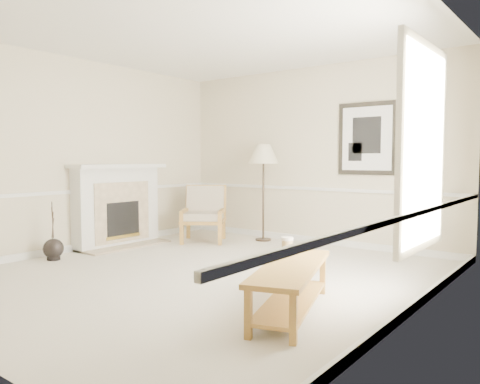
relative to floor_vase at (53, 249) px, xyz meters
The scene contains 8 objects.
ground 2.25m from the floor_vase, 16.63° to the left, with size 5.50×5.50×0.00m, color silver.
room 2.95m from the floor_vase, 17.45° to the left, with size 5.04×5.54×2.92m.
fireplace 1.35m from the floor_vase, 98.83° to the left, with size 0.64×1.64×1.31m.
floor_vase is the anchor object (origin of this frame).
armchair 2.53m from the floor_vase, 75.98° to the left, with size 1.01×1.02×0.94m.
floor_lamp 3.59m from the floor_vase, 65.20° to the left, with size 0.60×0.60×1.64m.
bench 3.77m from the floor_vase, ahead, with size 0.94×1.61×0.44m.
scratching_post 3.33m from the floor_vase, 16.30° to the left, with size 0.40×0.40×0.52m.
Camera 1 is at (3.77, -4.11, 1.39)m, focal length 35.00 mm.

